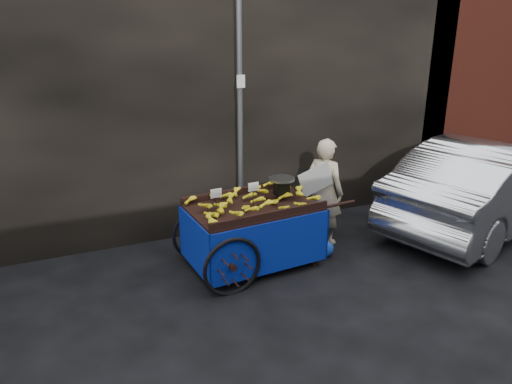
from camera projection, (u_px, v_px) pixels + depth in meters
name	position (u px, v px, depth m)	size (l,w,h in m)	color
ground	(256.00, 275.00, 6.68)	(80.00, 80.00, 0.00)	black
building_wall	(216.00, 65.00, 8.23)	(13.50, 2.00, 5.00)	black
street_pole	(240.00, 108.00, 7.24)	(0.12, 0.10, 4.00)	slate
banana_cart	(249.00, 213.00, 6.70)	(2.42, 1.28, 1.27)	black
vendor	(325.00, 191.00, 7.42)	(0.88, 0.71, 1.62)	#C3B591
plastic_bag	(325.00, 249.00, 7.15)	(0.27, 0.22, 0.25)	blue
parked_car	(488.00, 183.00, 8.07)	(1.52, 4.36, 1.44)	silver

